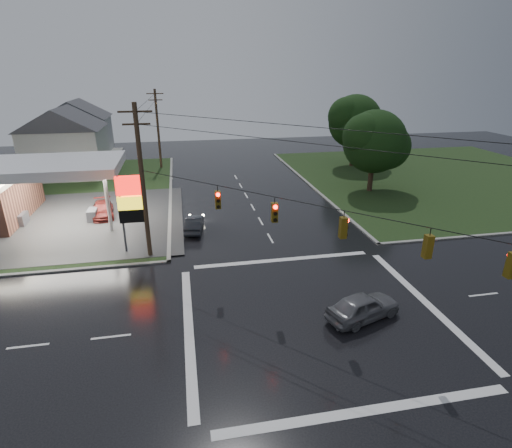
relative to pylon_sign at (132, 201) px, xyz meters
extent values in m
plane|color=black|center=(10.50, -10.50, -4.01)|extent=(120.00, 120.00, 0.00)
cube|color=#1C3115|center=(36.50, 15.50, -3.97)|extent=(36.00, 36.00, 0.08)
cube|color=#2D2D2D|center=(-9.50, 7.50, -3.92)|extent=(26.00, 18.00, 0.02)
cylinder|color=silver|center=(-2.50, 4.50, -1.51)|extent=(0.30, 0.30, 5.00)
cylinder|color=silver|center=(-12.50, 10.50, -1.51)|extent=(0.30, 0.30, 5.00)
cylinder|color=silver|center=(-2.50, 10.50, -1.51)|extent=(0.30, 0.30, 5.00)
cube|color=silver|center=(-7.50, 7.50, 1.19)|extent=(12.00, 8.00, 0.80)
cube|color=white|center=(-7.50, 7.50, 0.77)|extent=(11.40, 7.40, 0.04)
cube|color=#59595E|center=(-10.50, 7.50, -3.46)|extent=(0.80, 1.60, 1.10)
cube|color=#59595E|center=(-4.50, 7.50, -3.46)|extent=(0.80, 1.60, 1.10)
cylinder|color=#59595E|center=(-0.80, 0.00, -1.01)|extent=(0.16, 0.16, 6.00)
cylinder|color=#59595E|center=(0.80, 0.00, -1.01)|extent=(0.16, 0.16, 6.00)
cube|color=red|center=(0.00, 0.00, 1.19)|extent=(2.00, 0.35, 1.40)
cube|color=gold|center=(0.00, 0.00, -0.11)|extent=(2.00, 0.35, 1.00)
cube|color=black|center=(0.00, 0.00, -1.11)|extent=(2.00, 0.35, 1.00)
cylinder|color=#382619|center=(1.00, -1.00, 1.49)|extent=(0.32, 0.32, 11.00)
cube|color=#382619|center=(1.00, -1.00, 6.39)|extent=(2.20, 0.12, 0.12)
cube|color=#382619|center=(1.00, -1.00, 5.59)|extent=(1.80, 0.12, 0.12)
cylinder|color=#382619|center=(1.00, 27.50, 1.24)|extent=(0.32, 0.32, 10.50)
cube|color=#382619|center=(1.00, 27.50, 5.89)|extent=(2.20, 0.12, 0.12)
cube|color=#382619|center=(1.00, 27.50, 5.09)|extent=(1.80, 0.12, 0.12)
cube|color=#59470C|center=(5.75, -5.75, 1.59)|extent=(0.34, 0.34, 1.10)
cylinder|color=#FF0C07|center=(5.75, -5.95, 1.97)|extent=(0.22, 0.08, 0.22)
cube|color=#59470C|center=(8.60, -8.60, 1.59)|extent=(0.34, 0.34, 1.10)
cylinder|color=#FF0C07|center=(8.60, -8.80, 1.97)|extent=(0.22, 0.08, 0.22)
cube|color=#59470C|center=(11.45, -11.45, 1.59)|extent=(0.34, 0.34, 1.10)
cylinder|color=#FF0C07|center=(11.65, -11.45, 1.97)|extent=(0.08, 0.22, 0.22)
cube|color=#59470C|center=(14.30, -14.30, 1.59)|extent=(0.34, 0.34, 1.10)
cylinder|color=#FF0C07|center=(14.30, -14.10, 1.97)|extent=(0.22, 0.08, 0.22)
cube|color=#59470C|center=(16.58, -16.58, 1.59)|extent=(0.34, 0.34, 1.10)
cylinder|color=#FF0C07|center=(16.58, -16.38, 1.97)|extent=(0.22, 0.08, 0.22)
cube|color=silver|center=(-10.50, 25.50, -1.01)|extent=(9.00, 8.00, 6.00)
cube|color=gray|center=(-5.20, 25.50, -3.61)|extent=(1.60, 4.80, 0.80)
cube|color=silver|center=(-11.50, 37.50, -1.01)|extent=(9.00, 8.00, 6.00)
cube|color=gray|center=(-6.20, 37.50, -3.61)|extent=(1.60, 4.80, 0.80)
cylinder|color=black|center=(24.50, 11.50, -1.49)|extent=(0.56, 0.56, 5.04)
sphere|color=black|center=(24.50, 11.50, 1.57)|extent=(6.80, 6.80, 6.80)
sphere|color=black|center=(26.20, 11.80, 0.94)|extent=(5.10, 5.10, 5.10)
sphere|color=black|center=(23.14, 11.10, 2.29)|extent=(4.76, 4.76, 4.76)
cylinder|color=black|center=(27.50, 23.50, -1.21)|extent=(0.56, 0.56, 5.60)
sphere|color=black|center=(27.50, 23.50, 2.19)|extent=(7.20, 7.20, 7.20)
sphere|color=black|center=(29.30, 23.80, 1.49)|extent=(5.40, 5.40, 5.40)
sphere|color=black|center=(26.06, 23.10, 2.99)|extent=(5.04, 5.04, 5.04)
imported|color=#22252B|center=(4.46, 3.37, -3.37)|extent=(1.90, 4.05, 1.28)
imported|color=slate|center=(13.07, -11.38, -3.26)|extent=(4.72, 3.07, 1.49)
imported|color=maroon|center=(-3.78, 8.56, -3.35)|extent=(2.52, 4.77, 1.32)
camera|label=1|loc=(3.69, -28.79, 9.04)|focal=28.00mm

